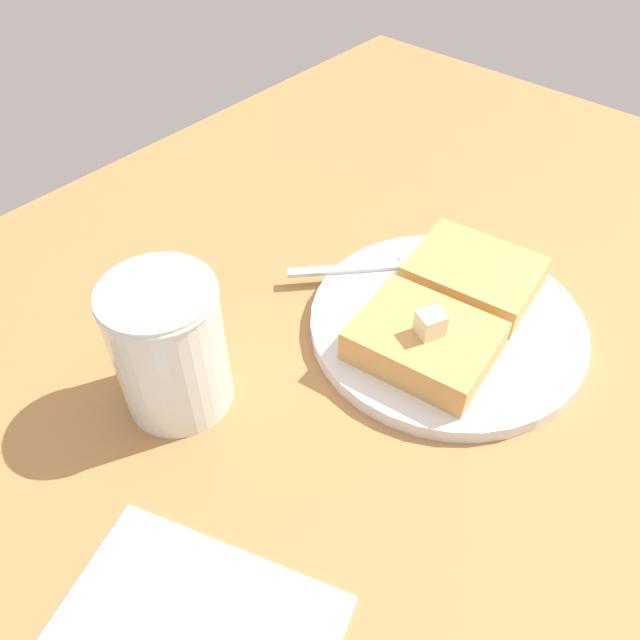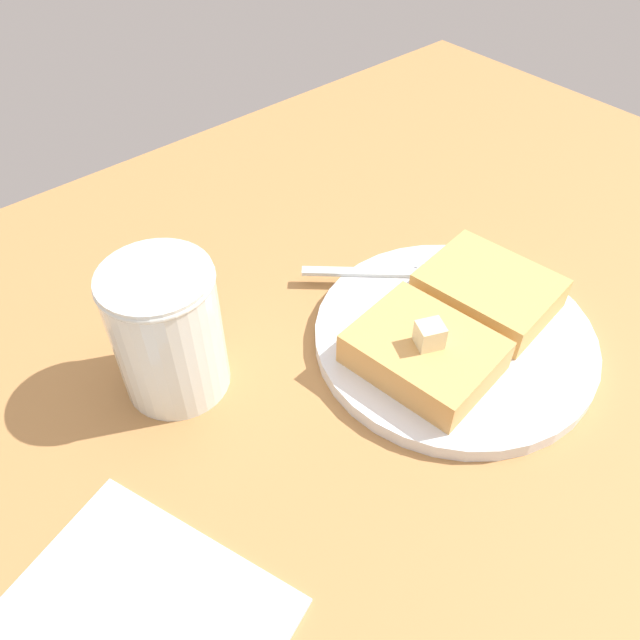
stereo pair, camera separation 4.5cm
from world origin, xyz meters
The scene contains 7 objects.
table_surface centered at (0.00, 0.00, 1.32)cm, with size 98.63×98.63×2.63cm, color #AB7843.
plate centered at (2.74, 7.27, 3.33)cm, with size 22.09×22.09×1.23cm.
toast_slice_left centered at (-1.72, 6.69, 5.23)cm, with size 8.04×10.08×2.74cm, color tan.
toast_slice_middle centered at (7.21, 7.86, 5.23)cm, with size 8.04×10.08×2.74cm, color tan.
butter_pat_primary centered at (-1.94, 6.30, 7.52)cm, with size 1.85×1.66×1.85cm, color beige.
fork centered at (4.84, 14.55, 4.04)cm, with size 12.74×11.90×0.36cm.
syrup_jar centered at (-15.89, 18.24, 7.46)cm, with size 7.87×7.87×10.52cm.
Camera 1 is at (-30.69, -8.30, 39.22)cm, focal length 35.00 mm.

